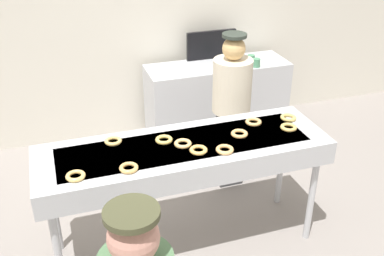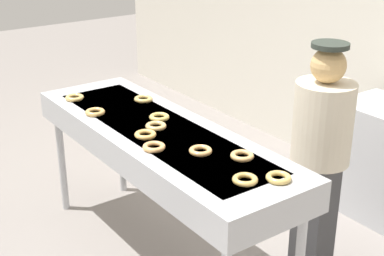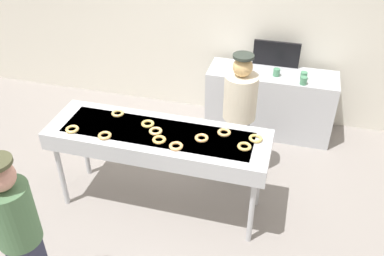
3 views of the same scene
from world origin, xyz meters
name	(u,v)px [view 3 (image 3 of 3)]	position (x,y,z in m)	size (l,w,h in m)	color
ground_plane	(162,203)	(0.00, 0.00, 0.00)	(16.00, 16.00, 0.00)	gray
back_wall	(210,6)	(0.00, 2.22, 1.55)	(8.00, 0.12, 3.10)	silver
fryer_conveyor	(158,140)	(0.00, 0.00, 0.89)	(2.26, 0.70, 0.98)	#B7BABF
glazed_donut_0	(256,139)	(0.96, 0.12, 1.00)	(0.13, 0.13, 0.03)	#DFBA62
glazed_donut_1	(202,138)	(0.46, -0.01, 1.00)	(0.13, 0.13, 0.03)	#EEB267
glazed_donut_2	(156,131)	(-0.01, -0.01, 1.00)	(0.13, 0.13, 0.03)	#E9BA70
glazed_donut_3	(72,129)	(-0.83, -0.20, 1.00)	(0.13, 0.13, 0.03)	#E5BA68
glazed_donut_4	(118,113)	(-0.51, 0.19, 1.00)	(0.13, 0.13, 0.03)	#DFB967
glazed_donut_5	(244,147)	(0.88, -0.03, 1.00)	(0.13, 0.13, 0.03)	#DDB45E
glazed_donut_6	(148,124)	(-0.14, 0.09, 1.00)	(0.13, 0.13, 0.03)	#DBBB5E
glazed_donut_7	(105,135)	(-0.47, -0.21, 1.00)	(0.13, 0.13, 0.03)	#DDA85E
glazed_donut_8	(176,146)	(0.25, -0.20, 1.00)	(0.13, 0.13, 0.03)	#EAAC66
glazed_donut_9	(224,132)	(0.65, 0.14, 1.00)	(0.13, 0.13, 0.03)	#E2AE66
glazed_donut_10	(159,140)	(0.07, -0.14, 1.00)	(0.13, 0.13, 0.03)	#EFB75D
worker_baker	(239,110)	(0.71, 0.74, 0.91)	(0.37, 0.37, 1.58)	#3C3C3E
customer_waiting	(18,229)	(-0.66, -1.41, 0.90)	(0.34, 0.34, 1.58)	#2B2D45
prep_counter	(269,103)	(0.97, 1.77, 0.45)	(1.68, 0.56, 0.90)	#B7BABF
paper_cup_0	(304,81)	(1.36, 1.56, 0.95)	(0.08, 0.08, 0.10)	#4C8C66
paper_cup_1	(277,72)	(1.02, 1.70, 0.95)	(0.08, 0.08, 0.10)	#4C8C66
paper_cup_2	(304,76)	(1.36, 1.70, 0.95)	(0.08, 0.08, 0.10)	#4C8C66
menu_display	(276,54)	(0.97, 2.00, 1.07)	(0.61, 0.04, 0.34)	black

